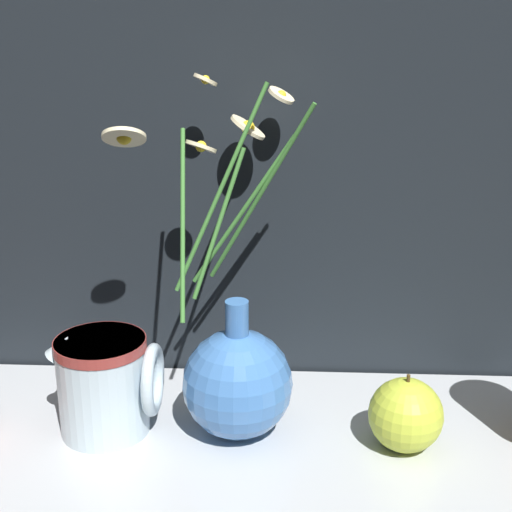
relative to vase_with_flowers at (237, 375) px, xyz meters
The scene contains 5 objects.
ground_plane 0.09m from the vase_with_flowers, 36.14° to the right, with size 6.00×6.00×0.00m, color black.
shelf 0.09m from the vase_with_flowers, 36.14° to the right, with size 0.86×0.35×0.01m.
vase_with_flowers is the anchor object (origin of this frame).
ceramic_pitcher 0.15m from the vase_with_flowers, behind, with size 0.13×0.10×0.13m.
orange_fruit 0.19m from the vase_with_flowers, ahead, with size 0.08×0.08×0.09m.
Camera 1 is at (0.03, -0.70, 0.47)m, focal length 50.00 mm.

